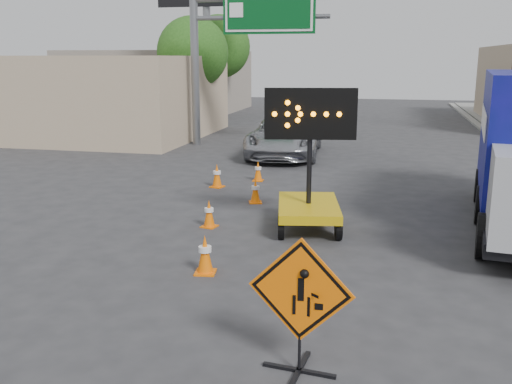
% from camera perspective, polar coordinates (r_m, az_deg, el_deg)
% --- Properties ---
extents(ground, '(100.00, 100.00, 0.00)m').
position_cam_1_polar(ground, '(8.19, -3.80, -15.39)').
color(ground, '#2D2D30').
rests_on(ground, ground).
extents(storefront_left_near, '(14.00, 10.00, 4.00)m').
position_cam_1_polar(storefront_left_near, '(31.40, -18.01, 9.16)').
color(storefront_left_near, tan).
rests_on(storefront_left_near, ground).
extents(storefront_left_far, '(12.00, 10.00, 4.40)m').
position_cam_1_polar(storefront_left_far, '(44.34, -9.73, 10.90)').
color(storefront_left_far, gray).
rests_on(storefront_left_far, ground).
extents(highway_gantry, '(6.18, 0.38, 6.90)m').
position_cam_1_polar(highway_gantry, '(25.70, -1.71, 15.86)').
color(highway_gantry, slate).
rests_on(highway_gantry, ground).
extents(tree_left_near, '(3.71, 3.71, 6.03)m').
position_cam_1_polar(tree_left_near, '(30.59, -6.35, 13.68)').
color(tree_left_near, '#47321E').
rests_on(tree_left_near, ground).
extents(tree_left_far, '(4.10, 4.10, 6.66)m').
position_cam_1_polar(tree_left_far, '(38.51, -3.74, 14.29)').
color(tree_left_far, '#47321E').
rests_on(tree_left_far, ground).
extents(construction_sign, '(1.36, 0.96, 1.80)m').
position_cam_1_polar(construction_sign, '(7.24, 4.45, -11.02)').
color(construction_sign, black).
rests_on(construction_sign, ground).
extents(arrow_board, '(2.05, 2.51, 3.27)m').
position_cam_1_polar(arrow_board, '(13.31, 5.28, -0.69)').
color(arrow_board, '#C49E0A').
rests_on(arrow_board, ground).
extents(pickup_truck, '(3.15, 6.12, 1.65)m').
position_cam_1_polar(pickup_truck, '(23.36, 2.95, 5.67)').
color(pickup_truck, '#A8A9AF').
rests_on(pickup_truck, ground).
extents(cone_a, '(0.43, 0.43, 0.74)m').
position_cam_1_polar(cone_a, '(10.67, -5.12, -6.21)').
color(cone_a, '#FB6905').
rests_on(cone_a, ground).
extents(cone_b, '(0.40, 0.40, 0.66)m').
position_cam_1_polar(cone_b, '(13.53, -4.71, -2.15)').
color(cone_b, '#FB6905').
rests_on(cone_b, ground).
extents(cone_c, '(0.43, 0.43, 0.68)m').
position_cam_1_polar(cone_c, '(15.73, -0.06, 0.12)').
color(cone_c, '#FB6905').
rests_on(cone_c, ground).
extents(cone_d, '(0.46, 0.46, 0.73)m').
position_cam_1_polar(cone_d, '(17.66, -3.93, 1.65)').
color(cone_d, '#FB6905').
rests_on(cone_d, ground).
extents(cone_e, '(0.35, 0.35, 0.66)m').
position_cam_1_polar(cone_e, '(18.54, 0.20, 2.12)').
color(cone_e, '#FB6905').
rests_on(cone_e, ground).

